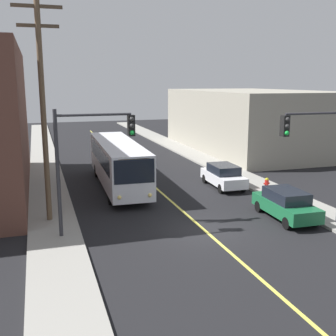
{
  "coord_description": "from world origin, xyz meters",
  "views": [
    {
      "loc": [
        -7.77,
        -18.37,
        7.37
      ],
      "look_at": [
        0.0,
        6.05,
        2.0
      ],
      "focal_mm": 44.39,
      "sensor_mm": 36.0,
      "label": 1
    }
  ],
  "objects_px": {
    "parked_car_green": "(286,204)",
    "parked_car_white": "(223,176)",
    "city_bus": "(118,162)",
    "traffic_signal_left_corner": "(91,148)",
    "fire_hydrant": "(267,184)",
    "traffic_signal_right_corner": "(318,145)",
    "utility_pole_near": "(43,102)"
  },
  "relations": [
    {
      "from": "parked_car_white",
      "to": "traffic_signal_left_corner",
      "type": "distance_m",
      "value": 12.5
    },
    {
      "from": "parked_car_white",
      "to": "traffic_signal_right_corner",
      "type": "xyz_separation_m",
      "value": [
        0.8,
        -9.01,
        3.46
      ]
    },
    {
      "from": "city_bus",
      "to": "utility_pole_near",
      "type": "xyz_separation_m",
      "value": [
        -4.95,
        -6.41,
        4.54
      ]
    },
    {
      "from": "parked_car_white",
      "to": "utility_pole_near",
      "type": "relative_size",
      "value": 0.39
    },
    {
      "from": "city_bus",
      "to": "fire_hydrant",
      "type": "xyz_separation_m",
      "value": [
        9.29,
        -4.52,
        -1.23
      ]
    },
    {
      "from": "parked_car_green",
      "to": "parked_car_white",
      "type": "bearing_deg",
      "value": 92.21
    },
    {
      "from": "city_bus",
      "to": "parked_car_green",
      "type": "xyz_separation_m",
      "value": [
        7.33,
        -9.76,
        -0.98
      ]
    },
    {
      "from": "parked_car_green",
      "to": "fire_hydrant",
      "type": "relative_size",
      "value": 5.31
    },
    {
      "from": "parked_car_green",
      "to": "traffic_signal_right_corner",
      "type": "height_order",
      "value": "traffic_signal_right_corner"
    },
    {
      "from": "parked_car_green",
      "to": "city_bus",
      "type": "bearing_deg",
      "value": 126.91
    },
    {
      "from": "parked_car_green",
      "to": "utility_pole_near",
      "type": "distance_m",
      "value": 13.87
    },
    {
      "from": "traffic_signal_left_corner",
      "to": "fire_hydrant",
      "type": "distance_m",
      "value": 13.6
    },
    {
      "from": "parked_car_green",
      "to": "parked_car_white",
      "type": "xyz_separation_m",
      "value": [
        -0.28,
        7.33,
        0.0
      ]
    },
    {
      "from": "parked_car_white",
      "to": "traffic_signal_left_corner",
      "type": "bearing_deg",
      "value": -146.48
    },
    {
      "from": "traffic_signal_right_corner",
      "to": "fire_hydrant",
      "type": "relative_size",
      "value": 7.14
    },
    {
      "from": "parked_car_green",
      "to": "fire_hydrant",
      "type": "xyz_separation_m",
      "value": [
        1.96,
        5.25,
        -0.26
      ]
    },
    {
      "from": "traffic_signal_left_corner",
      "to": "traffic_signal_right_corner",
      "type": "relative_size",
      "value": 1.0
    },
    {
      "from": "city_bus",
      "to": "parked_car_white",
      "type": "distance_m",
      "value": 7.52
    },
    {
      "from": "parked_car_green",
      "to": "parked_car_white",
      "type": "distance_m",
      "value": 7.33
    },
    {
      "from": "parked_car_green",
      "to": "fire_hydrant",
      "type": "height_order",
      "value": "parked_car_green"
    },
    {
      "from": "city_bus",
      "to": "traffic_signal_right_corner",
      "type": "height_order",
      "value": "traffic_signal_right_corner"
    },
    {
      "from": "traffic_signal_left_corner",
      "to": "utility_pole_near",
      "type": "bearing_deg",
      "value": 126.65
    },
    {
      "from": "city_bus",
      "to": "parked_car_white",
      "type": "height_order",
      "value": "city_bus"
    },
    {
      "from": "city_bus",
      "to": "traffic_signal_left_corner",
      "type": "xyz_separation_m",
      "value": [
        -2.97,
        -9.07,
        2.49
      ]
    },
    {
      "from": "city_bus",
      "to": "traffic_signal_left_corner",
      "type": "bearing_deg",
      "value": -108.13
    },
    {
      "from": "traffic_signal_right_corner",
      "to": "traffic_signal_left_corner",
      "type": "bearing_deg",
      "value": 167.63
    },
    {
      "from": "parked_car_white",
      "to": "traffic_signal_right_corner",
      "type": "height_order",
      "value": "traffic_signal_right_corner"
    },
    {
      "from": "city_bus",
      "to": "parked_car_white",
      "type": "bearing_deg",
      "value": -19.05
    },
    {
      "from": "utility_pole_near",
      "to": "traffic_signal_left_corner",
      "type": "bearing_deg",
      "value": -53.35
    },
    {
      "from": "utility_pole_near",
      "to": "city_bus",
      "type": "bearing_deg",
      "value": 52.33
    },
    {
      "from": "parked_car_green",
      "to": "traffic_signal_left_corner",
      "type": "height_order",
      "value": "traffic_signal_left_corner"
    },
    {
      "from": "traffic_signal_left_corner",
      "to": "traffic_signal_right_corner",
      "type": "height_order",
      "value": "same"
    }
  ]
}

